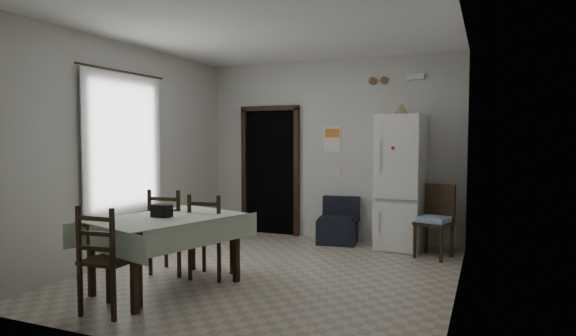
# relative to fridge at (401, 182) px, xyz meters

# --- Properties ---
(ground) EXTENTS (4.50, 4.50, 0.00)m
(ground) POSITION_rel_fridge_xyz_m (-1.20, -1.93, -0.99)
(ground) COLOR #BAAC98
(ground) RESTS_ON ground
(ceiling) EXTENTS (4.20, 4.50, 0.02)m
(ceiling) POSITION_rel_fridge_xyz_m (-1.20, -1.93, 1.91)
(ceiling) COLOR white
(ceiling) RESTS_ON ground
(wall_back) EXTENTS (4.20, 0.02, 2.90)m
(wall_back) POSITION_rel_fridge_xyz_m (-1.20, 0.32, 0.46)
(wall_back) COLOR beige
(wall_back) RESTS_ON ground
(wall_front) EXTENTS (4.20, 0.02, 2.90)m
(wall_front) POSITION_rel_fridge_xyz_m (-1.20, -4.18, 0.46)
(wall_front) COLOR beige
(wall_front) RESTS_ON ground
(wall_left) EXTENTS (0.02, 4.50, 2.90)m
(wall_left) POSITION_rel_fridge_xyz_m (-3.30, -1.93, 0.46)
(wall_left) COLOR beige
(wall_left) RESTS_ON ground
(wall_right) EXTENTS (0.02, 4.50, 2.90)m
(wall_right) POSITION_rel_fridge_xyz_m (0.90, -1.93, 0.46)
(wall_right) COLOR beige
(wall_right) RESTS_ON ground
(doorway) EXTENTS (1.06, 0.52, 2.22)m
(doorway) POSITION_rel_fridge_xyz_m (-2.25, 0.52, 0.07)
(doorway) COLOR black
(doorway) RESTS_ON ground
(window_recess) EXTENTS (0.10, 1.20, 1.60)m
(window_recess) POSITION_rel_fridge_xyz_m (-3.35, -2.13, 0.56)
(window_recess) COLOR silver
(window_recess) RESTS_ON ground
(curtain) EXTENTS (0.02, 1.45, 1.85)m
(curtain) POSITION_rel_fridge_xyz_m (-3.24, -2.13, 0.56)
(curtain) COLOR silver
(curtain) RESTS_ON ground
(curtain_rod) EXTENTS (0.02, 1.60, 0.02)m
(curtain_rod) POSITION_rel_fridge_xyz_m (-3.23, -2.13, 1.51)
(curtain_rod) COLOR black
(curtain_rod) RESTS_ON ground
(calendar) EXTENTS (0.28, 0.02, 0.40)m
(calendar) POSITION_rel_fridge_xyz_m (-1.15, 0.31, 0.63)
(calendar) COLOR white
(calendar) RESTS_ON ground
(calendar_image) EXTENTS (0.24, 0.01, 0.14)m
(calendar_image) POSITION_rel_fridge_xyz_m (-1.15, 0.30, 0.73)
(calendar_image) COLOR orange
(calendar_image) RESTS_ON ground
(light_switch) EXTENTS (0.08, 0.02, 0.12)m
(light_switch) POSITION_rel_fridge_xyz_m (-1.05, 0.31, 0.11)
(light_switch) COLOR beige
(light_switch) RESTS_ON ground
(vent_left) EXTENTS (0.12, 0.03, 0.12)m
(vent_left) POSITION_rel_fridge_xyz_m (-0.50, 0.31, 1.53)
(vent_left) COLOR brown
(vent_left) RESTS_ON ground
(vent_right) EXTENTS (0.12, 0.03, 0.12)m
(vent_right) POSITION_rel_fridge_xyz_m (-0.32, 0.31, 1.53)
(vent_right) COLOR brown
(vent_right) RESTS_ON ground
(emergency_light) EXTENTS (0.25, 0.07, 0.09)m
(emergency_light) POSITION_rel_fridge_xyz_m (0.15, 0.28, 1.56)
(emergency_light) COLOR white
(emergency_light) RESTS_ON ground
(fridge) EXTENTS (0.69, 0.69, 1.98)m
(fridge) POSITION_rel_fridge_xyz_m (0.00, 0.00, 0.00)
(fridge) COLOR white
(fridge) RESTS_ON ground
(tan_cone) EXTENTS (0.22, 0.22, 0.17)m
(tan_cone) POSITION_rel_fridge_xyz_m (-0.01, 0.04, 1.07)
(tan_cone) COLOR tan
(tan_cone) RESTS_ON fridge
(navy_seat) EXTENTS (0.66, 0.64, 0.71)m
(navy_seat) POSITION_rel_fridge_xyz_m (-0.96, 0.00, -0.63)
(navy_seat) COLOR black
(navy_seat) RESTS_ON ground
(corner_chair) EXTENTS (0.54, 0.54, 1.00)m
(corner_chair) POSITION_rel_fridge_xyz_m (0.52, -0.37, -0.49)
(corner_chair) COLOR black
(corner_chair) RESTS_ON ground
(dining_table) EXTENTS (1.39, 1.74, 0.79)m
(dining_table) POSITION_rel_fridge_xyz_m (-2.00, -2.90, -0.60)
(dining_table) COLOR #AEC1A5
(dining_table) RESTS_ON ground
(black_bag) EXTENTS (0.21, 0.13, 0.13)m
(black_bag) POSITION_rel_fridge_xyz_m (-2.04, -2.93, -0.13)
(black_bag) COLOR black
(black_bag) RESTS_ON dining_table
(dining_chair_far_left) EXTENTS (0.50, 0.50, 1.03)m
(dining_chair_far_left) POSITION_rel_fridge_xyz_m (-2.34, -2.34, -0.48)
(dining_chair_far_left) COLOR black
(dining_chair_far_left) RESTS_ON ground
(dining_chair_far_right) EXTENTS (0.47, 0.47, 0.99)m
(dining_chair_far_right) POSITION_rel_fridge_xyz_m (-1.79, -2.34, -0.49)
(dining_chair_far_right) COLOR black
(dining_chair_far_right) RESTS_ON ground
(dining_chair_near_head) EXTENTS (0.46, 0.46, 1.02)m
(dining_chair_near_head) POSITION_rel_fridge_xyz_m (-2.05, -3.69, -0.48)
(dining_chair_near_head) COLOR black
(dining_chair_near_head) RESTS_ON ground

